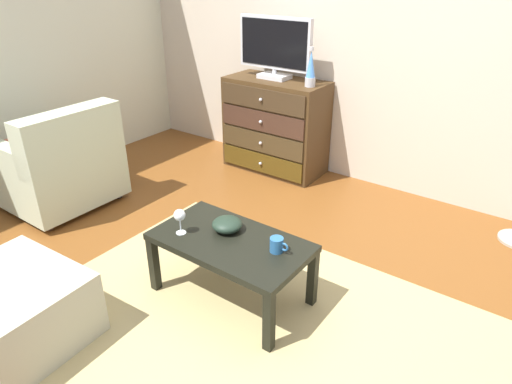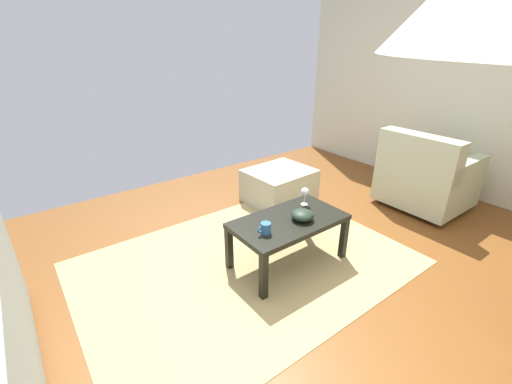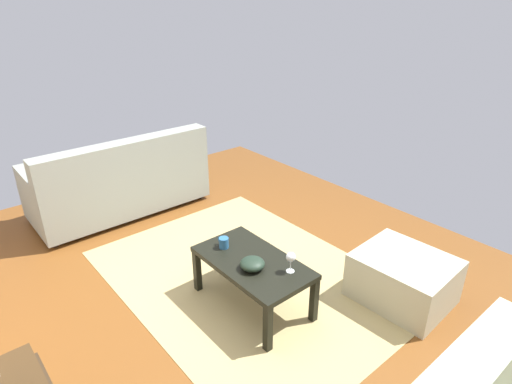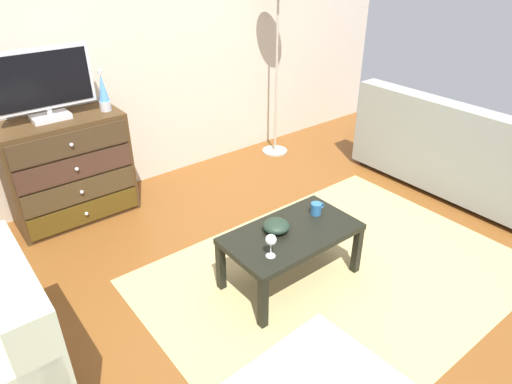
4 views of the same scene
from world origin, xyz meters
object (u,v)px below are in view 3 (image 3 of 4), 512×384
(wine_glass, at_px, (291,258))
(mug, at_px, (224,243))
(ottoman, at_px, (403,279))
(bowl_decorative, at_px, (252,264))
(couch_large, at_px, (121,183))
(coffee_table, at_px, (253,266))

(wine_glass, height_order, mug, wine_glass)
(mug, height_order, ottoman, mug)
(ottoman, bearing_deg, mug, 45.31)
(wine_glass, height_order, ottoman, wine_glass)
(mug, relative_size, bowl_decorative, 0.63)
(wine_glass, relative_size, bowl_decorative, 0.87)
(mug, xyz_separation_m, ottoman, (-0.99, -1.00, -0.26))
(couch_large, bearing_deg, wine_glass, -175.26)
(wine_glass, bearing_deg, couch_large, 4.74)
(wine_glass, bearing_deg, coffee_table, 22.47)
(coffee_table, height_order, couch_large, couch_large)
(coffee_table, distance_m, wine_glass, 0.35)
(couch_large, bearing_deg, ottoman, -160.20)
(coffee_table, xyz_separation_m, couch_large, (2.15, 0.09, -0.01))
(bowl_decorative, xyz_separation_m, ottoman, (-0.63, -1.01, -0.26))
(coffee_table, height_order, wine_glass, wine_glass)
(wine_glass, bearing_deg, ottoman, -117.22)
(bowl_decorative, height_order, ottoman, bowl_decorative)
(wine_glass, height_order, couch_large, couch_large)
(coffee_table, distance_m, mug, 0.30)
(mug, relative_size, ottoman, 0.16)
(coffee_table, distance_m, couch_large, 2.15)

